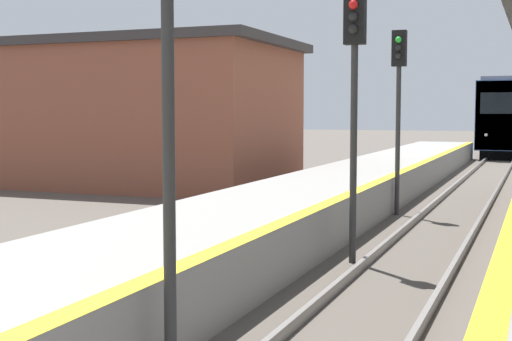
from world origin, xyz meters
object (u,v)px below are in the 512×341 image
at_px(signal_far, 399,87).
at_px(signal_near, 167,44).
at_px(signal_mid, 354,75).
at_px(train, 510,116).

bearing_deg(signal_far, signal_near, -89.35).
height_order(signal_near, signal_mid, same).
relative_size(train, signal_far, 4.98).
bearing_deg(signal_mid, signal_far, 93.55).
xyz_separation_m(train, signal_mid, (-1.01, -39.43, 0.94)).
bearing_deg(signal_near, train, 88.43).
xyz_separation_m(train, signal_near, (-1.25, -45.56, 0.94)).
height_order(signal_mid, signal_far, same).
bearing_deg(train, signal_far, -92.38).
distance_m(train, signal_far, 33.34).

